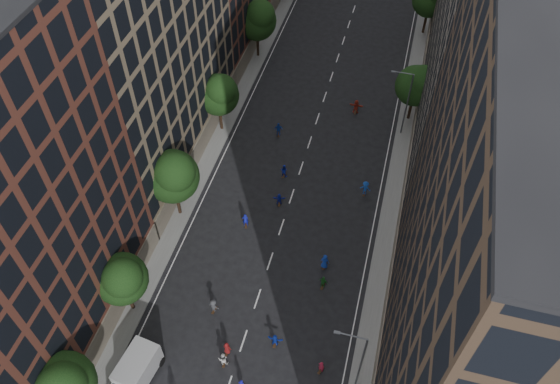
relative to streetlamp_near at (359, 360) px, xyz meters
The scene contains 27 objects.
ground 30.30m from the streetlamp_near, 110.32° to the left, with size 240.00×240.00×0.00m, color black.
sidewalk_left 42.27m from the streetlamp_near, 122.21° to the left, with size 4.00×105.00×0.15m, color slate.
sidewalk_right 35.90m from the streetlamp_near, 87.37° to the left, with size 4.00×105.00×0.15m, color slate.
bldg_left_b 39.13m from the streetlamp_near, 141.93° to the left, with size 14.00×26.00×34.00m, color #7E6C52.
bldg_right_a 15.75m from the streetlamp_near, 19.17° to the left, with size 14.00×30.00×36.00m, color #423123.
bldg_right_b 35.03m from the streetlamp_near, 74.90° to the left, with size 14.00×28.00×33.00m, color #6E665B.
tree_left_1 21.47m from the streetlamp_near, behind, with size 4.80×4.80×8.21m.
tree_left_2 25.48m from the streetlamp_near, 147.07° to the left, with size 5.60×5.60×9.45m.
tree_left_3 35.12m from the streetlamp_near, 127.52° to the left, with size 5.00×5.00×8.58m.
tree_left_4 48.78m from the streetlamp_near, 115.99° to the left, with size 5.40×5.40×9.08m.
tree_right_a 35.87m from the streetlamp_near, 88.38° to the left, with size 5.00×5.00×8.39m.
streetlamp_near is the anchor object (origin of this frame).
streetlamp_far 33.00m from the streetlamp_near, 90.00° to the left, with size 2.64×0.22×9.06m.
cargo_van 19.03m from the streetlamp_near, 166.29° to the right, with size 3.30×5.76×2.91m.
skater_5 8.90m from the streetlamp_near, 165.43° to the left, with size 1.42×0.45×1.53m, color #1531B2.
skater_6 12.24m from the streetlamp_near, behind, with size 0.76×0.49×1.55m, color maroon.
skater_7 5.30m from the streetlamp_near, 168.50° to the left, with size 0.58×0.38×1.59m, color #AE1D39.
skater_8 12.24m from the streetlamp_near, behind, with size 0.84×0.66×1.73m, color silver.
skater_9 15.10m from the streetlamp_near, 165.05° to the left, with size 1.07×0.62×1.66m, color #3F4044.
skater_10 10.96m from the streetlamp_near, 116.87° to the left, with size 0.95×0.39×1.62m, color #206D26.
skater_11 21.83m from the streetlamp_near, 122.34° to the left, with size 1.40×0.45×1.51m, color #131F9C.
skater_12 12.98m from the streetlamp_near, 113.44° to the left, with size 0.91×0.59×1.87m, color #1332A1.
skater_13 20.49m from the streetlamp_near, 134.79° to the left, with size 0.66×0.43×1.81m, color #151CB2.
skater_14 25.68m from the streetlamp_near, 118.30° to the left, with size 0.83×0.65×1.71m, color #1526B1.
skater_15 22.51m from the streetlamp_near, 96.58° to the left, with size 1.21×0.70×1.87m, color #1543AE.
skater_16 32.42m from the streetlamp_near, 116.58° to the left, with size 1.09×0.46×1.87m, color #13349D.
skater_17 36.12m from the streetlamp_near, 99.45° to the left, with size 1.81×0.58×1.95m, color #AB2B1C.
Camera 1 is at (9.00, -7.12, 46.77)m, focal length 35.00 mm.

